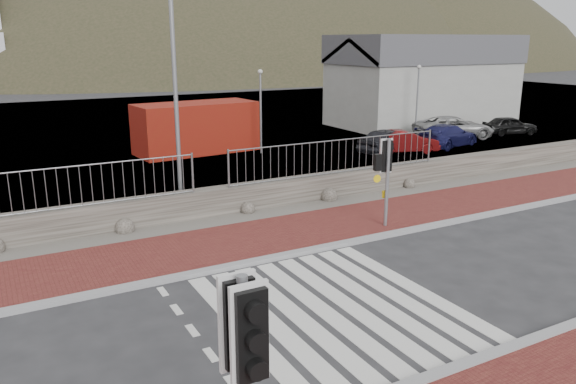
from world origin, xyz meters
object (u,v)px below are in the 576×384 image
traffic_signal_far (387,164)px  car_e (510,125)px  streetlight (179,74)px  car_c (447,135)px  car_a (387,140)px  car_b (404,142)px  car_d (454,127)px  traffic_signal_near (244,349)px  shipping_container (196,128)px

traffic_signal_far → car_e: traffic_signal_far is taller
streetlight → car_c: 17.12m
car_a → car_b: size_ratio=1.07×
traffic_signal_far → car_a: bearing=-120.0°
car_d → car_e: size_ratio=1.42×
traffic_signal_near → car_a: traffic_signal_near is taller
car_c → car_e: car_c is taller
car_a → car_c: (3.81, -0.22, -0.02)m
shipping_container → car_a: bearing=-34.6°
car_a → shipping_container: bearing=43.9°
traffic_signal_near → car_a: 23.05m
car_a → car_d: size_ratio=0.80×
streetlight → car_e: bearing=32.1°
streetlight → car_a: bearing=39.1°
car_c → car_b: bearing=78.6°
shipping_container → streetlight: bearing=-116.8°
streetlight → car_a: 13.70m
shipping_container → car_a: 9.63m
car_e → shipping_container: bearing=95.5°
car_c → car_a: bearing=71.5°
streetlight → car_d: (18.24, 6.47, -3.84)m
traffic_signal_far → car_a: traffic_signal_far is taller
shipping_container → traffic_signal_near: bearing=-113.3°
car_e → traffic_signal_near: bearing=142.3°
car_a → traffic_signal_near: bearing=121.0°
streetlight → car_e: size_ratio=2.47×
car_d → car_c: bearing=145.9°
car_e → car_b: bearing=115.7°
car_e → car_c: bearing=118.0°
car_d → car_e: bearing=-81.7°
traffic_signal_far → shipping_container: (-0.90, 14.04, -0.74)m
traffic_signal_far → shipping_container: traffic_signal_far is taller
car_e → car_a: bearing=112.7°
traffic_signal_far → car_d: bearing=-132.4°
streetlight → shipping_container: (3.84, 9.63, -3.23)m
streetlight → car_d: size_ratio=1.74×
car_c → car_e: 6.26m
traffic_signal_far → shipping_container: bearing=-77.6°
streetlight → car_c: bearing=33.5°
traffic_signal_near → streetlight: size_ratio=0.39×
shipping_container → car_c: 13.15m
car_b → car_c: bearing=-69.9°
traffic_signal_near → streetlight: 12.73m
streetlight → traffic_signal_near: bearing=-88.0°
traffic_signal_far → car_d: 17.39m
car_b → car_e: bearing=-65.2°
shipping_container → car_a: (8.36, -4.74, -0.61)m
shipping_container → car_e: size_ratio=1.85×
car_b → traffic_signal_far: bearing=153.7°
car_b → car_c: car_c is taller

